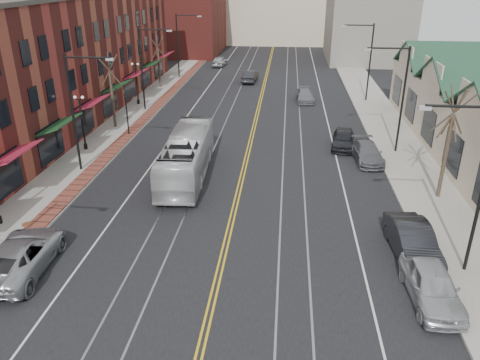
% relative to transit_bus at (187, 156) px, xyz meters
% --- Properties ---
extents(ground, '(160.00, 160.00, 0.00)m').
position_rel_transit_bus_xyz_m(ground, '(3.77, -15.86, -1.50)').
color(ground, black).
rests_on(ground, ground).
extents(sidewalk_left, '(4.00, 120.00, 0.15)m').
position_rel_transit_bus_xyz_m(sidewalk_left, '(-8.23, 4.14, -1.42)').
color(sidewalk_left, gray).
rests_on(sidewalk_left, ground).
extents(sidewalk_right, '(4.00, 120.00, 0.15)m').
position_rel_transit_bus_xyz_m(sidewalk_right, '(15.77, 4.14, -1.42)').
color(sidewalk_right, gray).
rests_on(sidewalk_right, ground).
extents(building_left, '(10.00, 50.00, 11.00)m').
position_rel_transit_bus_xyz_m(building_left, '(-15.23, 11.14, 4.00)').
color(building_left, maroon).
rests_on(building_left, ground).
extents(backdrop_left, '(14.00, 18.00, 14.00)m').
position_rel_transit_bus_xyz_m(backdrop_left, '(-12.23, 54.14, 5.50)').
color(backdrop_left, maroon).
rests_on(backdrop_left, ground).
extents(backdrop_mid, '(22.00, 14.00, 9.00)m').
position_rel_transit_bus_xyz_m(backdrop_mid, '(3.77, 69.14, 3.00)').
color(backdrop_mid, beige).
rests_on(backdrop_mid, ground).
extents(backdrop_right, '(12.00, 16.00, 11.00)m').
position_rel_transit_bus_xyz_m(backdrop_right, '(18.77, 49.14, 4.00)').
color(backdrop_right, slate).
rests_on(backdrop_right, ground).
extents(streetlight_l_1, '(3.33, 0.25, 8.00)m').
position_rel_transit_bus_xyz_m(streetlight_l_1, '(-7.27, 0.14, 3.53)').
color(streetlight_l_1, black).
rests_on(streetlight_l_1, sidewalk_left).
extents(streetlight_l_2, '(3.33, 0.25, 8.00)m').
position_rel_transit_bus_xyz_m(streetlight_l_2, '(-7.27, 16.14, 3.53)').
color(streetlight_l_2, black).
rests_on(streetlight_l_2, sidewalk_left).
extents(streetlight_l_3, '(3.33, 0.25, 8.00)m').
position_rel_transit_bus_xyz_m(streetlight_l_3, '(-7.27, 32.14, 3.53)').
color(streetlight_l_3, black).
rests_on(streetlight_l_3, sidewalk_left).
extents(streetlight_r_0, '(3.33, 0.25, 8.00)m').
position_rel_transit_bus_xyz_m(streetlight_r_0, '(14.82, -9.86, 3.53)').
color(streetlight_r_0, black).
rests_on(streetlight_r_0, sidewalk_right).
extents(streetlight_r_1, '(3.33, 0.25, 8.00)m').
position_rel_transit_bus_xyz_m(streetlight_r_1, '(14.82, 6.14, 3.53)').
color(streetlight_r_1, black).
rests_on(streetlight_r_1, sidewalk_right).
extents(streetlight_r_2, '(3.33, 0.25, 8.00)m').
position_rel_transit_bus_xyz_m(streetlight_r_2, '(14.82, 22.14, 3.53)').
color(streetlight_r_2, black).
rests_on(streetlight_r_2, sidewalk_right).
extents(lamppost_l_2, '(0.84, 0.28, 4.27)m').
position_rel_transit_bus_xyz_m(lamppost_l_2, '(-9.03, 4.14, 0.70)').
color(lamppost_l_2, black).
rests_on(lamppost_l_2, sidewalk_left).
extents(lamppost_l_3, '(0.84, 0.28, 4.27)m').
position_rel_transit_bus_xyz_m(lamppost_l_3, '(-9.03, 18.14, 0.70)').
color(lamppost_l_3, black).
rests_on(lamppost_l_3, sidewalk_left).
extents(tree_left_near, '(1.78, 1.37, 6.48)m').
position_rel_transit_bus_xyz_m(tree_left_near, '(-8.73, 10.14, 2.01)').
color(tree_left_near, '#382B21').
rests_on(tree_left_near, sidewalk_left).
extents(tree_left_far, '(1.66, 1.28, 6.02)m').
position_rel_transit_bus_xyz_m(tree_left_far, '(-8.73, 26.14, 1.78)').
color(tree_left_far, '#382B21').
rests_on(tree_left_far, sidewalk_left).
extents(tree_right_mid, '(1.90, 1.46, 6.93)m').
position_rel_transit_bus_xyz_m(tree_right_mid, '(16.27, -1.86, 2.25)').
color(tree_right_mid, '#382B21').
rests_on(tree_right_mid, sidewalk_right).
extents(manhole_far, '(0.60, 0.60, 0.02)m').
position_rel_transit_bus_xyz_m(manhole_far, '(-7.43, -7.86, -1.34)').
color(manhole_far, '#592D19').
rests_on(manhole_far, sidewalk_left).
extents(traffic_signal, '(0.18, 0.15, 3.80)m').
position_rel_transit_bus_xyz_m(traffic_signal, '(-6.83, 8.14, 0.85)').
color(traffic_signal, black).
rests_on(traffic_signal, sidewalk_left).
extents(transit_bus, '(3.03, 10.88, 3.00)m').
position_rel_transit_bus_xyz_m(transit_bus, '(0.00, 0.00, 0.00)').
color(transit_bus, silver).
rests_on(transit_bus, ground).
extents(parked_suv, '(3.04, 5.95, 1.61)m').
position_rel_transit_bus_xyz_m(parked_suv, '(-5.53, -11.81, -0.70)').
color(parked_suv, '#A1A4A8').
rests_on(parked_suv, ground).
extents(parked_car_a, '(2.08, 4.75, 1.59)m').
position_rel_transit_bus_xyz_m(parked_car_a, '(13.07, -12.18, -0.70)').
color(parked_car_a, '#ABADB2').
rests_on(parked_car_a, ground).
extents(parked_car_b, '(2.10, 5.11, 1.65)m').
position_rel_transit_bus_xyz_m(parked_car_b, '(13.07, -8.70, -0.68)').
color(parked_car_b, black).
rests_on(parked_car_b, ground).
extents(parked_car_c, '(2.22, 4.79, 1.36)m').
position_rel_transit_bus_xyz_m(parked_car_c, '(12.75, 4.08, -0.82)').
color(parked_car_c, slate).
rests_on(parked_car_c, ground).
extents(parked_car_d, '(2.27, 4.49, 1.47)m').
position_rel_transit_bus_xyz_m(parked_car_d, '(11.27, 6.92, -0.77)').
color(parked_car_d, black).
rests_on(parked_car_d, ground).
extents(distant_car_left, '(1.92, 4.61, 1.48)m').
position_rel_transit_bus_xyz_m(distant_car_left, '(1.87, 30.59, -0.76)').
color(distant_car_left, '#242328').
rests_on(distant_car_left, ground).
extents(distant_car_right, '(2.12, 4.52, 1.27)m').
position_rel_transit_bus_xyz_m(distant_car_right, '(8.59, 21.51, -0.86)').
color(distant_car_right, slate).
rests_on(distant_car_right, ground).
extents(distant_car_far, '(2.12, 4.54, 1.50)m').
position_rel_transit_bus_xyz_m(distant_car_far, '(-3.54, 41.26, -0.75)').
color(distant_car_far, '#B4B7BC').
rests_on(distant_car_far, ground).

